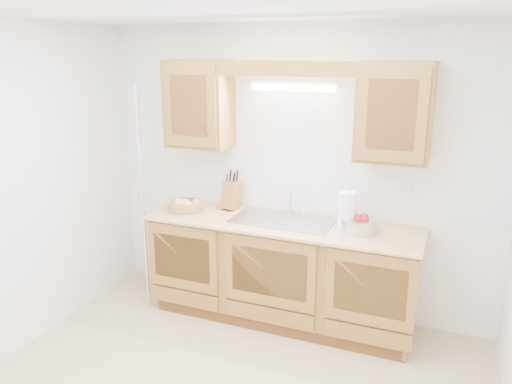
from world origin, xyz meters
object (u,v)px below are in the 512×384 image
at_px(fruit_basket, 186,205).
at_px(knife_block, 231,195).
at_px(paper_towel, 347,211).
at_px(apple_bowl, 359,224).

relative_size(fruit_basket, knife_block, 1.00).
xyz_separation_m(fruit_basket, paper_towel, (1.44, 0.02, 0.11)).
bearing_deg(knife_block, paper_towel, 1.08).
bearing_deg(knife_block, apple_bowl, 1.70).
bearing_deg(knife_block, fruit_basket, -142.88).
bearing_deg(fruit_basket, knife_block, 27.44).
relative_size(paper_towel, apple_bowl, 1.12).
relative_size(knife_block, paper_towel, 0.98).
xyz_separation_m(knife_block, paper_towel, (1.08, -0.16, 0.03)).
height_order(fruit_basket, apple_bowl, apple_bowl).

